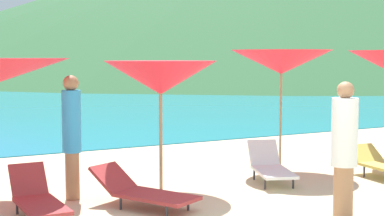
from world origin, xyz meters
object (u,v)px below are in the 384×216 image
beachgoer_0 (72,132)px  lounge_chair_4 (37,198)px  umbrella_2 (161,78)px  umbrella_3 (281,62)px  lounge_chair_2 (143,191)px  beachgoer_1 (344,146)px  lounge_chair_0 (270,166)px

beachgoer_0 → lounge_chair_4: bearing=-128.4°
umbrella_2 → beachgoer_0: 1.70m
umbrella_3 → lounge_chair_4: size_ratio=1.57×
umbrella_3 → lounge_chair_2: size_ratio=1.33×
lounge_chair_2 → lounge_chair_4: lounge_chair_4 is taller
umbrella_2 → beachgoer_1: size_ratio=1.14×
umbrella_2 → lounge_chair_2: bearing=-128.5°
beachgoer_1 → beachgoer_0: bearing=150.0°
lounge_chair_4 → beachgoer_0: (0.71, 0.70, 0.79)m
lounge_chair_4 → beachgoer_1: (3.63, -2.09, 0.73)m
lounge_chair_0 → beachgoer_0: size_ratio=0.81×
umbrella_3 → lounge_chair_2: 4.22m
umbrella_3 → lounge_chair_2: umbrella_3 is taller
umbrella_2 → lounge_chair_0: umbrella_2 is taller
lounge_chair_0 → lounge_chair_2: bearing=-147.3°
umbrella_3 → beachgoer_0: umbrella_3 is taller
umbrella_3 → lounge_chair_0: bearing=-135.4°
lounge_chair_0 → beachgoer_1: (-0.51, -2.34, 0.70)m
umbrella_3 → lounge_chair_4: bearing=-167.7°
lounge_chair_2 → beachgoer_1: beachgoer_1 is taller
umbrella_2 → beachgoer_1: 3.21m
lounge_chair_4 → beachgoer_1: beachgoer_1 is taller
umbrella_2 → lounge_chair_0: size_ratio=1.38×
lounge_chair_0 → lounge_chair_2: 2.74m
umbrella_2 → beachgoer_0: size_ratio=1.11×
umbrella_3 → beachgoer_0: (-4.27, -0.39, -1.04)m
lounge_chair_4 → beachgoer_0: bearing=44.3°
beachgoer_0 → lounge_chair_2: bearing=-46.0°
lounge_chair_0 → beachgoer_1: beachgoer_1 is taller
lounge_chair_2 → beachgoer_0: 1.46m
umbrella_2 → umbrella_3: (2.78, 0.42, 0.24)m
lounge_chair_0 → beachgoer_1: size_ratio=0.83×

